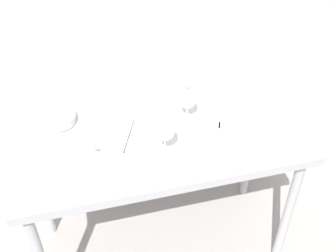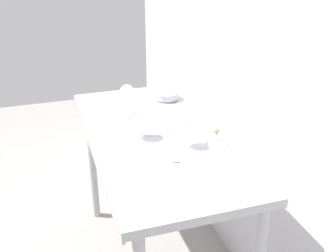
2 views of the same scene
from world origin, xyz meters
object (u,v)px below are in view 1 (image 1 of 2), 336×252
object	(u,v)px
wine_glass_near_center	(164,132)
tasting_sheet_upper	(237,112)
wine_glass_far_right	(188,101)
tasting_sheet_lower	(202,139)
open_notebook	(129,136)
decanter_funnel	(188,93)
wine_glass_near_left	(92,138)
tasting_bowl	(61,119)

from	to	relation	value
wine_glass_near_center	tasting_sheet_upper	world-z (taller)	wine_glass_near_center
wine_glass_far_right	tasting_sheet_lower	size ratio (longest dim) A/B	0.60
wine_glass_near_center	open_notebook	xyz separation A→B (m)	(-0.13, 0.15, -0.12)
tasting_sheet_upper	decanter_funnel	xyz separation A→B (m)	(-0.21, 0.17, 0.04)
wine_glass_near_left	tasting_bowl	world-z (taller)	wine_glass_near_left
tasting_sheet_upper	tasting_bowl	size ratio (longest dim) A/B	1.88
wine_glass_near_center	tasting_bowl	size ratio (longest dim) A/B	1.20
open_notebook	tasting_sheet_lower	xyz separation A→B (m)	(0.33, -0.11, -0.00)
wine_glass_near_center	decanter_funnel	distance (m)	0.42
wine_glass_near_center	open_notebook	world-z (taller)	wine_glass_near_center
wine_glass_near_center	tasting_sheet_upper	size ratio (longest dim) A/B	0.64
tasting_sheet_lower	wine_glass_near_left	bearing A→B (deg)	-158.98
open_notebook	decanter_funnel	bearing A→B (deg)	53.54
tasting_bowl	open_notebook	bearing A→B (deg)	-29.86
wine_glass_far_right	tasting_sheet_lower	distance (m)	0.20
wine_glass_near_left	open_notebook	bearing A→B (deg)	29.01
decanter_funnel	open_notebook	bearing A→B (deg)	-149.15
open_notebook	tasting_sheet_lower	distance (m)	0.35
wine_glass_far_right	tasting_bowl	distance (m)	0.63
tasting_sheet_lower	tasting_bowl	xyz separation A→B (m)	(-0.64, 0.28, 0.03)
open_notebook	tasting_sheet_upper	bearing A→B (deg)	27.01
wine_glass_far_right	decanter_funnel	xyz separation A→B (m)	(0.05, 0.15, -0.08)
wine_glass_near_left	tasting_sheet_upper	xyz separation A→B (m)	(0.74, 0.14, -0.12)
wine_glass_far_right	tasting_sheet_upper	distance (m)	0.28
wine_glass_near_left	wine_glass_far_right	bearing A→B (deg)	17.86
tasting_bowl	decanter_funnel	xyz separation A→B (m)	(0.66, 0.03, 0.01)
wine_glass_far_right	open_notebook	xyz separation A→B (m)	(-0.30, -0.06, -0.11)
wine_glass_far_right	wine_glass_near_center	xyz separation A→B (m)	(-0.17, -0.20, 0.01)
wine_glass_near_left	tasting_sheet_lower	size ratio (longest dim) A/B	0.62
tasting_bowl	decanter_funnel	world-z (taller)	decanter_funnel
open_notebook	tasting_sheet_lower	world-z (taller)	open_notebook
wine_glass_far_right	tasting_sheet_upper	size ratio (longest dim) A/B	0.58
wine_glass_near_center	tasting_bowl	xyz separation A→B (m)	(-0.44, 0.32, -0.10)
wine_glass_far_right	wine_glass_near_center	bearing A→B (deg)	-129.73
decanter_funnel	tasting_sheet_lower	bearing A→B (deg)	-93.26
open_notebook	tasting_bowl	bearing A→B (deg)	172.83
wine_glass_near_center	decanter_funnel	bearing A→B (deg)	58.84
wine_glass_far_right	tasting_bowl	bearing A→B (deg)	168.79
wine_glass_far_right	tasting_bowl	world-z (taller)	wine_glass_far_right
wine_glass_near_left	wine_glass_near_center	bearing A→B (deg)	-8.37
wine_glass_far_right	open_notebook	bearing A→B (deg)	-169.56
wine_glass_far_right	decanter_funnel	size ratio (longest dim) A/B	1.30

